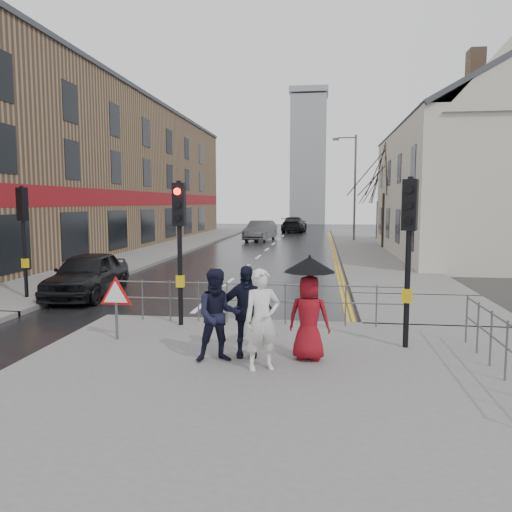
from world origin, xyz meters
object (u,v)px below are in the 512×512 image
(pedestrian_d, at_px, (246,311))
(car_mid, at_px, (260,231))
(pedestrian_with_umbrella, at_px, (309,302))
(pedestrian_b, at_px, (218,315))
(car_parked, at_px, (87,274))
(pedestrian_a, at_px, (262,320))

(pedestrian_d, xyz_separation_m, car_mid, (-3.45, 30.51, -0.21))
(pedestrian_with_umbrella, distance_m, car_mid, 30.92)
(pedestrian_b, bearing_deg, pedestrian_with_umbrella, -7.52)
(pedestrian_b, bearing_deg, car_parked, 113.43)
(pedestrian_b, distance_m, pedestrian_d, 0.58)
(pedestrian_b, xyz_separation_m, car_parked, (-5.64, 6.36, -0.27))
(car_mid, bearing_deg, pedestrian_b, -76.85)
(pedestrian_a, height_order, pedestrian_with_umbrella, pedestrian_with_umbrella)
(pedestrian_d, height_order, car_parked, pedestrian_d)
(pedestrian_d, xyz_separation_m, car_parked, (-6.10, 6.00, -0.28))
(pedestrian_b, bearing_deg, car_mid, 77.40)
(pedestrian_a, bearing_deg, pedestrian_b, 132.97)
(pedestrian_a, distance_m, car_parked, 9.34)
(car_parked, distance_m, car_mid, 24.66)
(pedestrian_a, xyz_separation_m, car_mid, (-3.84, 31.23, -0.22))
(pedestrian_a, bearing_deg, pedestrian_d, 94.33)
(pedestrian_with_umbrella, bearing_deg, pedestrian_d, 177.12)
(pedestrian_b, height_order, car_parked, pedestrian_b)
(pedestrian_b, distance_m, pedestrian_with_umbrella, 1.68)
(pedestrian_with_umbrella, height_order, pedestrian_d, pedestrian_with_umbrella)
(pedestrian_with_umbrella, distance_m, pedestrian_d, 1.21)
(pedestrian_b, relative_size, pedestrian_with_umbrella, 0.89)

